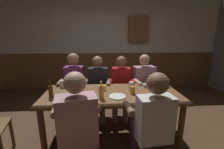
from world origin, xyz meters
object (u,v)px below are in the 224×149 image
Objects in this scene: person_0 at (74,83)px; table_candle at (105,88)px; person_1 at (98,85)px; pint_glass_0 at (90,99)px; person_2 at (121,85)px; pint_glass_4 at (133,90)px; plate_0 at (117,96)px; person_3 at (145,83)px; bottle_0 at (71,83)px; wall_dart_cabinet at (138,29)px; pint_glass_3 at (131,86)px; pint_glass_1 at (167,83)px; dining_table at (112,99)px; bottle_2 at (75,86)px; pint_glass_5 at (155,89)px; pint_glass_2 at (62,84)px; condiment_caddy at (147,85)px; bottle_3 at (51,91)px; bottle_1 at (101,92)px; person_5 at (152,119)px; person_4 at (77,121)px.

table_candle is (0.58, -0.56, 0.08)m from person_0.
pint_glass_0 is (-0.06, -0.99, 0.14)m from person_1.
person_2 is 0.72m from pint_glass_4.
pint_glass_4 reaches higher than plate_0.
person_3 is 1.42m from bottle_0.
person_0 is 1.79× the size of wall_dart_cabinet.
pint_glass_3 reaches higher than pint_glass_4.
person_0 is 1.69m from pint_glass_1.
bottle_2 is (-0.56, 0.05, 0.19)m from dining_table.
plate_0 is 0.58m from pint_glass_5.
person_0 is 1.38m from person_3.
pint_glass_1 is at bearing -2.91° from pint_glass_2.
condiment_caddy is 0.55× the size of bottle_2.
person_0 reaches higher than bottle_3.
bottle_2 is (-1.25, -0.62, 0.16)m from person_3.
table_candle is at bearing 7.66° from bottle_2.
person_2 is 0.64m from table_candle.
person_3 reaches higher than pint_glass_0.
table_candle is at bearing 66.94° from pint_glass_0.
condiment_caddy is (0.39, -0.41, 0.11)m from person_2.
table_candle is 0.32× the size of bottle_3.
pint_glass_5 is (0.86, -0.71, 0.16)m from person_1.
bottle_2 reaches higher than bottle_1.
pint_glass_1 is 0.69m from pint_glass_4.
pint_glass_2 is at bearing 134.63° from person_5.
bottle_2 reaches higher than pint_glass_2.
pint_glass_1 is 0.94× the size of pint_glass_3.
pint_glass_0 is (-0.51, -0.99, 0.14)m from person_2.
pint_glass_0 is 0.97m from pint_glass_5.
bottle_1 is 0.20m from pint_glass_0.
bottle_1 reaches higher than condiment_caddy.
bottle_3 is (-0.62, -0.77, 0.18)m from person_1.
person_1 reaches higher than condiment_caddy.
person_4 is 1.06m from pint_glass_3.
person_1 is 1.00× the size of person_2.
person_1 reaches higher than bottle_2.
person_1 reaches higher than bottle_1.
person_4 is 15.55× the size of table_candle.
pint_glass_4 is 0.16× the size of wall_dart_cabinet.
person_0 is 5.10× the size of bottle_1.
plate_0 is (0.17, -0.27, -0.03)m from table_candle.
person_3 is 1.74m from person_4.
person_1 reaches higher than pint_glass_4.
wall_dart_cabinet is (0.67, 1.61, 1.10)m from person_2.
person_3 is 0.98× the size of person_4.
plate_0 is at bearing -29.36° from bottle_0.
person_0 is 1.36m from person_4.
bottle_1 is 2.82m from wall_dart_cabinet.
bottle_3 reaches higher than pint_glass_1.
pint_glass_4 is (0.41, -0.16, 0.02)m from table_candle.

